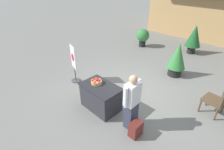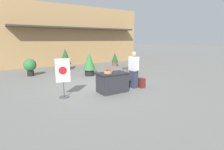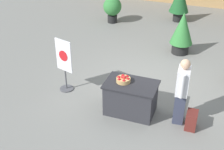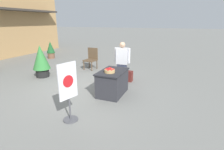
# 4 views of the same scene
# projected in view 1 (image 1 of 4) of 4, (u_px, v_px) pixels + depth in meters

# --- Properties ---
(ground_plane) EXTENTS (120.00, 120.00, 0.00)m
(ground_plane) POSITION_uv_depth(u_px,v_px,m) (129.00, 93.00, 6.20)
(ground_plane) COLOR slate
(display_table) EXTENTS (1.21, 0.77, 0.80)m
(display_table) POSITION_uv_depth(u_px,v_px,m) (101.00, 97.00, 5.32)
(display_table) COLOR #2D2D33
(display_table) RESTS_ON ground_plane
(apple_basket) EXTENTS (0.33, 0.33, 0.16)m
(apple_basket) POSITION_uv_depth(u_px,v_px,m) (96.00, 82.00, 5.22)
(apple_basket) COLOR tan
(apple_basket) RESTS_ON display_table
(person_visitor) EXTENTS (0.28, 0.61, 1.60)m
(person_visitor) POSITION_uv_depth(u_px,v_px,m) (132.00, 102.00, 4.45)
(person_visitor) COLOR #33384C
(person_visitor) RESTS_ON ground_plane
(backpack) EXTENTS (0.24, 0.34, 0.42)m
(backpack) POSITION_uv_depth(u_px,v_px,m) (136.00, 129.00, 4.46)
(backpack) COLOR maroon
(backpack) RESTS_ON ground_plane
(poster_board) EXTENTS (0.50, 0.36, 1.44)m
(poster_board) POSITION_uv_depth(u_px,v_px,m) (74.00, 63.00, 6.51)
(poster_board) COLOR #4C4C51
(poster_board) RESTS_ON ground_plane
(patio_chair) EXTENTS (0.60, 0.60, 1.05)m
(patio_chair) POSITION_uv_depth(u_px,v_px,m) (219.00, 99.00, 4.96)
(patio_chair) COLOR brown
(patio_chair) RESTS_ON ground_plane
(potted_plant_far_left) EXTENTS (0.77, 0.77, 1.48)m
(potted_plant_far_left) POSITION_uv_depth(u_px,v_px,m) (194.00, 37.00, 8.90)
(potted_plant_far_left) COLOR black
(potted_plant_far_left) RESTS_ON ground_plane
(potted_plant_far_right) EXTENTS (0.72, 0.72, 1.01)m
(potted_plant_far_right) POSITION_uv_depth(u_px,v_px,m) (143.00, 36.00, 9.91)
(potted_plant_far_right) COLOR black
(potted_plant_far_right) RESTS_ON ground_plane
(potted_plant_near_right) EXTENTS (0.72, 0.72, 1.38)m
(potted_plant_near_right) POSITION_uv_depth(u_px,v_px,m) (177.00, 58.00, 6.92)
(potted_plant_near_right) COLOR black
(potted_plant_near_right) RESTS_ON ground_plane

